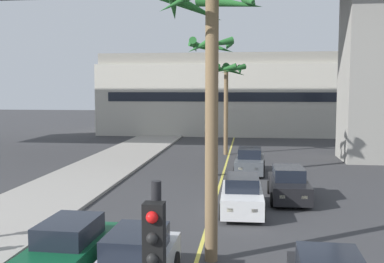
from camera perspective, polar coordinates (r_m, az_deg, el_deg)
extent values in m
cube|color=#DBCC4C|center=(23.05, 3.08, -7.85)|extent=(0.14, 56.00, 0.01)
cube|color=gray|center=(35.77, 20.44, 6.93)|extent=(2.80, 4.40, 12.92)
cube|color=beige|center=(53.44, 5.41, 3.93)|extent=(30.88, 8.00, 7.93)
cube|color=#9C998D|center=(53.52, 5.45, 8.82)|extent=(30.26, 7.20, 1.20)
cube|color=black|center=(49.42, 5.28, 4.28)|extent=(27.79, 0.04, 1.00)
cube|color=white|center=(19.88, 6.20, -8.31)|extent=(1.80, 4.14, 0.80)
cube|color=black|center=(19.88, 6.21, -6.31)|extent=(1.44, 2.08, 0.60)
cube|color=#F2EDCC|center=(17.93, 7.77, -9.68)|extent=(0.24, 0.09, 0.14)
cube|color=#F2EDCC|center=(17.92, 4.74, -9.66)|extent=(0.24, 0.09, 0.14)
cylinder|color=black|center=(18.74, 8.73, -10.01)|extent=(0.24, 0.65, 0.64)
cylinder|color=black|center=(18.72, 3.71, -9.98)|extent=(0.24, 0.65, 0.64)
cylinder|color=black|center=(21.20, 8.36, -8.20)|extent=(0.24, 0.65, 0.64)
cylinder|color=black|center=(21.18, 3.95, -8.16)|extent=(0.24, 0.65, 0.64)
cube|color=#0C4728|center=(13.84, -15.15, -14.62)|extent=(1.80, 4.14, 0.80)
cube|color=black|center=(13.76, -14.97, -11.76)|extent=(1.45, 2.09, 0.60)
cylinder|color=black|center=(14.77, -10.12, -14.30)|extent=(0.24, 0.65, 0.64)
cylinder|color=black|center=(15.34, -16.01, -13.67)|extent=(0.24, 0.65, 0.64)
cube|color=black|center=(22.35, 11.88, -6.86)|extent=(1.76, 4.12, 0.80)
cube|color=black|center=(22.37, 11.87, -5.08)|extent=(1.42, 2.07, 0.60)
cube|color=#F2EDCC|center=(20.45, 13.75, -7.91)|extent=(0.24, 0.08, 0.14)
cube|color=#F2EDCC|center=(20.35, 11.11, -7.92)|extent=(0.24, 0.08, 0.14)
cylinder|color=black|center=(21.28, 14.39, -8.26)|extent=(0.23, 0.64, 0.64)
cylinder|color=black|center=(21.11, 10.00, -8.28)|extent=(0.23, 0.64, 0.64)
cylinder|color=black|center=(23.74, 13.51, -6.83)|extent=(0.23, 0.64, 0.64)
cylinder|color=black|center=(23.58, 9.59, -6.83)|extent=(0.23, 0.64, 0.64)
cube|color=#4C5156|center=(28.89, 7.16, -4.02)|extent=(1.84, 4.16, 0.80)
cube|color=black|center=(28.94, 7.19, -2.65)|extent=(1.46, 2.10, 0.60)
cube|color=#F2EDCC|center=(26.89, 8.02, -4.63)|extent=(0.24, 0.09, 0.14)
cube|color=#F2EDCC|center=(26.92, 6.03, -4.59)|extent=(0.24, 0.09, 0.14)
cylinder|color=black|center=(27.67, 8.75, -5.01)|extent=(0.24, 0.65, 0.64)
cylinder|color=black|center=(27.72, 5.40, -4.95)|extent=(0.24, 0.65, 0.64)
cylinder|color=black|center=(30.18, 8.77, -4.14)|extent=(0.24, 0.65, 0.64)
cylinder|color=black|center=(30.22, 5.70, -4.09)|extent=(0.24, 0.65, 0.64)
cube|color=black|center=(12.44, -6.92, -13.47)|extent=(1.44, 2.08, 0.60)
cylinder|color=black|center=(13.62, -2.17, -15.94)|extent=(0.23, 0.64, 0.64)
cylinder|color=black|center=(13.99, -8.94, -15.42)|extent=(0.23, 0.64, 0.64)
cube|color=black|center=(5.38, -4.72, -12.71)|extent=(0.24, 0.20, 0.76)
sphere|color=red|center=(5.21, -4.97, -10.54)|extent=(0.14, 0.14, 0.14)
sphere|color=black|center=(5.28, -4.94, -13.04)|extent=(0.14, 0.14, 0.14)
sphere|color=black|center=(5.36, -4.92, -15.48)|extent=(0.14, 0.14, 0.14)
cylinder|color=brown|center=(13.77, 2.44, 0.05)|extent=(0.39, 0.39, 7.99)
cone|color=#236028|center=(14.02, 7.32, 15.76)|extent=(0.69, 2.33, 1.06)
cone|color=#236028|center=(14.95, 4.66, 15.56)|extent=(2.29, 1.34, 0.86)
cone|color=#236028|center=(14.90, 0.09, 15.12)|extent=(2.10, 1.73, 1.08)
cone|color=#236028|center=(13.94, -2.34, 15.72)|extent=(0.70, 2.33, 1.11)
cylinder|color=brown|center=(36.57, 4.22, 2.44)|extent=(0.33, 0.33, 6.83)
sphere|color=#236028|center=(36.56, 4.26, 8.02)|extent=(0.60, 0.60, 0.60)
cone|color=#236028|center=(36.56, 5.94, 7.50)|extent=(0.54, 2.19, 1.04)
cone|color=#236028|center=(37.44, 5.15, 7.42)|extent=(2.09, 1.47, 1.08)
cone|color=#236028|center=(37.60, 3.99, 7.65)|extent=(2.22, 0.89, 0.82)
cone|color=#236028|center=(36.93, 2.69, 7.45)|extent=(1.08, 2.19, 1.10)
cone|color=#236028|center=(36.19, 2.66, 7.61)|extent=(1.26, 2.17, 0.97)
cone|color=#236028|center=(35.51, 3.87, 7.66)|extent=(2.22, 0.82, 0.96)
cone|color=#236028|center=(35.63, 5.13, 7.65)|extent=(2.07, 1.55, 0.95)
cylinder|color=brown|center=(27.53, 2.37, 2.58)|extent=(0.41, 0.41, 7.87)
sphere|color=#236028|center=(27.64, 2.40, 11.07)|extent=(0.60, 0.60, 0.60)
cone|color=#236028|center=(27.50, 4.48, 10.50)|extent=(0.54, 2.04, 0.97)
cone|color=#236028|center=(28.47, 3.40, 10.28)|extent=(2.01, 1.26, 1.01)
cone|color=#236028|center=(28.50, 1.53, 10.34)|extent=(1.97, 1.40, 0.96)
cone|color=#236028|center=(27.70, 0.32, 10.51)|extent=(0.45, 2.03, 0.94)
cone|color=#236028|center=(26.85, 1.04, 10.56)|extent=(1.91, 1.51, 1.03)
cone|color=#236028|center=(26.68, 3.06, 10.80)|extent=(2.04, 1.18, 0.86)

